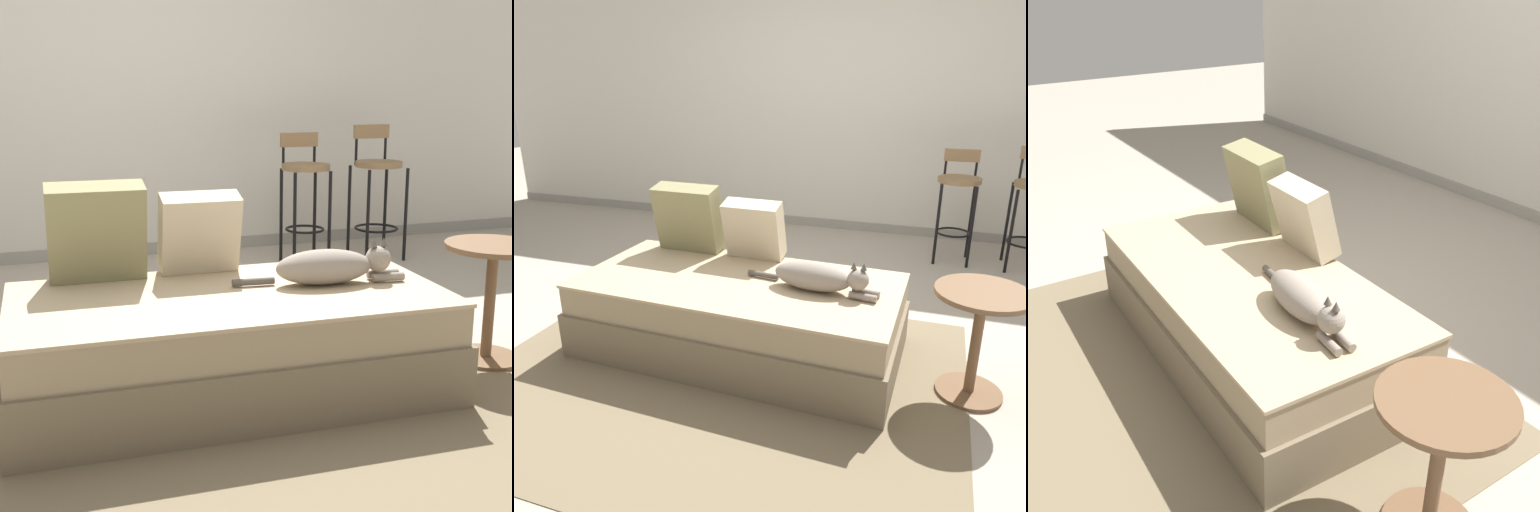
# 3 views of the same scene
# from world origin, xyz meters

# --- Properties ---
(ground_plane) EXTENTS (16.00, 16.00, 0.00)m
(ground_plane) POSITION_xyz_m (0.00, 0.00, 0.00)
(ground_plane) COLOR #A89E8E
(ground_plane) RESTS_ON ground
(wall_back_panel) EXTENTS (8.00, 0.10, 2.60)m
(wall_back_panel) POSITION_xyz_m (0.00, 2.25, 1.30)
(wall_back_panel) COLOR silver
(wall_back_panel) RESTS_ON ground
(wall_baseboard_trim) EXTENTS (8.00, 0.02, 0.09)m
(wall_baseboard_trim) POSITION_xyz_m (0.00, 2.20, 0.04)
(wall_baseboard_trim) COLOR gray
(wall_baseboard_trim) RESTS_ON ground
(area_rug) EXTENTS (2.49, 1.98, 0.01)m
(area_rug) POSITION_xyz_m (0.00, -0.70, 0.00)
(area_rug) COLOR #75664C
(area_rug) RESTS_ON ground
(couch) EXTENTS (1.81, 0.94, 0.43)m
(couch) POSITION_xyz_m (0.00, -0.40, 0.22)
(couch) COLOR #766750
(couch) RESTS_ON ground
(throw_pillow_corner) EXTENTS (0.42, 0.24, 0.43)m
(throw_pillow_corner) POSITION_xyz_m (-0.48, -0.04, 0.65)
(throw_pillow_corner) COLOR #847F56
(throw_pillow_corner) RESTS_ON couch
(throw_pillow_middle) EXTENTS (0.36, 0.23, 0.37)m
(throw_pillow_middle) POSITION_xyz_m (-0.03, -0.06, 0.62)
(throw_pillow_middle) COLOR beige
(throw_pillow_middle) RESTS_ON couch
(cat) EXTENTS (0.74, 0.21, 0.19)m
(cat) POSITION_xyz_m (0.45, -0.40, 0.51)
(cat) COLOR gray
(cat) RESTS_ON couch
(bar_stool_near_window) EXTENTS (0.34, 0.34, 0.93)m
(bar_stool_near_window) POSITION_xyz_m (1.15, 1.56, 0.58)
(bar_stool_near_window) COLOR black
(bar_stool_near_window) RESTS_ON ground
(side_table) EXTENTS (0.44, 0.44, 0.56)m
(side_table) POSITION_xyz_m (1.24, -0.44, 0.36)
(side_table) COLOR brown
(side_table) RESTS_ON ground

